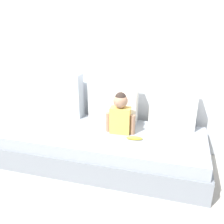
# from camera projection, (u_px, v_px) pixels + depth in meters

# --- Properties ---
(ground_plane) EXTENTS (12.00, 12.00, 0.00)m
(ground_plane) POSITION_uv_depth(u_px,v_px,m) (105.00, 163.00, 2.89)
(ground_plane) COLOR #B2ADA3
(back_wall) EXTENTS (5.43, 0.10, 2.58)m
(back_wall) POSITION_uv_depth(u_px,v_px,m) (119.00, 42.00, 2.92)
(back_wall) COLOR silver
(back_wall) RESTS_ON ground
(couch) EXTENTS (2.23, 0.88, 0.39)m
(couch) POSITION_uv_depth(u_px,v_px,m) (105.00, 148.00, 2.82)
(couch) COLOR gray
(couch) RESTS_ON ground
(throw_pillow_left) EXTENTS (0.57, 0.16, 0.55)m
(throw_pillow_left) POSITION_uv_depth(u_px,v_px,m) (60.00, 94.00, 3.12)
(throw_pillow_left) COLOR #B2BCC6
(throw_pillow_left) RESTS_ON couch
(throw_pillow_center) EXTENTS (0.57, 0.16, 0.46)m
(throw_pillow_center) POSITION_uv_depth(u_px,v_px,m) (113.00, 102.00, 2.96)
(throw_pillow_center) COLOR silver
(throw_pillow_center) RESTS_ON couch
(throw_pillow_right) EXTENTS (0.51, 0.16, 0.45)m
(throw_pillow_right) POSITION_uv_depth(u_px,v_px,m) (173.00, 108.00, 2.79)
(throw_pillow_right) COLOR silver
(throw_pillow_right) RESTS_ON couch
(toddler) EXTENTS (0.33, 0.15, 0.46)m
(toddler) POSITION_uv_depth(u_px,v_px,m) (120.00, 113.00, 2.66)
(toddler) COLOR gold
(toddler) RESTS_ON couch
(banana) EXTENTS (0.17, 0.06, 0.04)m
(banana) POSITION_uv_depth(u_px,v_px,m) (135.00, 138.00, 2.58)
(banana) COLOR yellow
(banana) RESTS_ON couch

